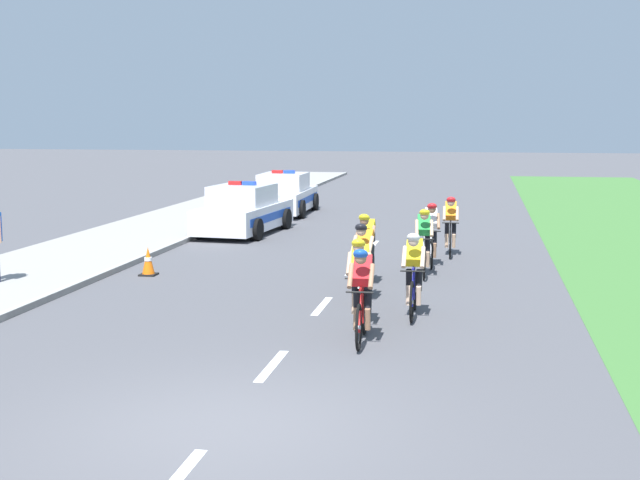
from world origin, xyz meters
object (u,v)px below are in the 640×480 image
Objects in this scene: cyclist_second at (360,280)px; cyclist_fourth at (364,260)px; cyclist_lead at (362,293)px; cyclist_third at (414,273)px; cyclist_eighth at (451,225)px; police_car_nearest at (244,211)px; cyclist_seventh at (431,233)px; police_car_second at (284,195)px; cyclist_sixth at (424,241)px; cyclist_fifth at (366,248)px; traffic_cone_mid at (148,262)px.

cyclist_fourth is at bearing 95.48° from cyclist_second.
cyclist_lead is 1.00× the size of cyclist_third.
cyclist_eighth is 7.03m from police_car_nearest.
cyclist_second is at bearing -134.49° from cyclist_third.
cyclist_seventh is 11.92m from police_car_second.
cyclist_sixth is at bearing 84.43° from cyclist_lead.
cyclist_second is 1.00× the size of cyclist_sixth.
cyclist_second is 4.92m from cyclist_sixth.
cyclist_fifth is at bearing 95.55° from cyclist_second.
cyclist_second and cyclist_fourth have the same top height.
cyclist_fourth is 6.04m from cyclist_eighth.
cyclist_eighth is (0.41, 7.05, 0.00)m from cyclist_third.
cyclist_sixth is 1.00× the size of cyclist_seventh.
police_car_second is at bearing 108.42° from cyclist_fourth.
cyclist_seventh is 1.74m from cyclist_eighth.
police_car_nearest reaches higher than cyclist_third.
cyclist_eighth is at bearing -54.04° from police_car_second.
cyclist_third is 1.00× the size of cyclist_eighth.
cyclist_second is 1.00× the size of cyclist_seventh.
cyclist_third is (0.66, 1.96, 0.00)m from cyclist_lead.
cyclist_lead is 1.00× the size of cyclist_fifth.
cyclist_second and cyclist_seventh have the same top height.
cyclist_second is at bearing -97.79° from cyclist_seventh.
cyclist_eighth is (1.45, 5.87, 0.00)m from cyclist_fourth.
cyclist_seventh is (0.85, 6.22, 0.00)m from cyclist_second.
cyclist_third is 4.01m from cyclist_sixth.
police_car_second is (-5.81, 11.72, -0.11)m from cyclist_sixth.
cyclist_sixth is 3.09m from cyclist_eighth.
cyclist_lead is 0.39× the size of police_car_second.
cyclist_lead is 1.00× the size of cyclist_seventh.
cyclist_lead is at bearing -83.06° from cyclist_fourth.
cyclist_lead is at bearing -108.59° from cyclist_third.
cyclist_third is 0.38× the size of police_car_nearest.
traffic_cone_mid is at bearing 153.96° from cyclist_third.
cyclist_fourth and cyclist_eighth have the same top height.
cyclist_lead is 2.06m from cyclist_third.
cyclist_lead is 0.38× the size of police_car_nearest.
cyclist_fifth is 1.00× the size of cyclist_sixth.
police_car_nearest is at bearing 114.54° from cyclist_second.
cyclist_lead is at bearing -96.74° from cyclist_eighth.
cyclist_sixth is at bearing -46.76° from police_car_nearest.
police_car_nearest is 5.54m from police_car_second.
cyclist_sixth is (0.77, 4.86, 0.00)m from cyclist_second.
police_car_nearest is (-4.68, 7.37, -0.11)m from cyclist_fifth.
cyclist_eighth is (1.61, 4.24, 0.00)m from cyclist_fifth.
police_car_nearest is (-6.29, 3.13, -0.11)m from cyclist_eighth.
cyclist_fourth is at bearing -84.36° from cyclist_fifth.
police_car_second is at bearing 106.46° from cyclist_lead.
traffic_cone_mid is at bearing -91.03° from police_car_second.
cyclist_lead is at bearing -95.19° from cyclist_seventh.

